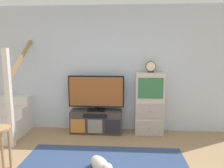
% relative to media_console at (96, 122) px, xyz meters
% --- Properties ---
extents(back_wall, '(6.40, 0.12, 2.70)m').
position_rel_media_console_xyz_m(back_wall, '(0.30, 0.27, 1.11)').
color(back_wall, silver).
rests_on(back_wall, ground_plane).
extents(media_console, '(1.09, 0.38, 0.48)m').
position_rel_media_console_xyz_m(media_console, '(0.00, 0.00, 0.00)').
color(media_console, '#423833').
rests_on(media_console, ground_plane).
extents(television, '(1.18, 0.22, 0.75)m').
position_rel_media_console_xyz_m(television, '(-0.00, 0.02, 0.64)').
color(television, black).
rests_on(television, media_console).
extents(side_cabinet, '(0.58, 0.38, 1.31)m').
position_rel_media_console_xyz_m(side_cabinet, '(1.12, 0.01, 0.41)').
color(side_cabinet, beige).
rests_on(side_cabinet, ground_plane).
extents(desk_clock, '(0.21, 0.08, 0.24)m').
position_rel_media_console_xyz_m(desk_clock, '(1.13, -0.00, 1.19)').
color(desk_clock, '#4C3823').
rests_on(desk_clock, side_cabinet).
extents(staircase, '(1.00, 1.36, 2.20)m').
position_rel_media_console_xyz_m(staircase, '(-1.94, 0.01, 0.13)').
color(staircase, silver).
rests_on(staircase, ground_plane).
extents(dog, '(0.42, 0.48, 0.23)m').
position_rel_media_console_xyz_m(dog, '(0.28, -1.53, -0.12)').
color(dog, beige).
rests_on(dog, ground_plane).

